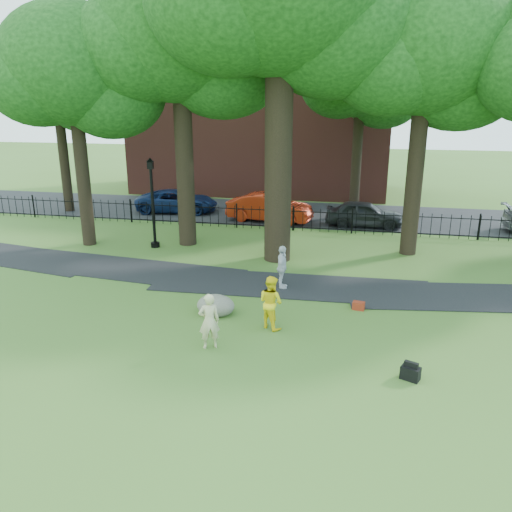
% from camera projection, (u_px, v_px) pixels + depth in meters
% --- Properties ---
extents(ground, '(120.00, 120.00, 0.00)m').
position_uv_depth(ground, '(238.00, 330.00, 14.67)').
color(ground, '#416222').
rests_on(ground, ground).
extents(footpath, '(36.07, 3.85, 0.03)m').
position_uv_depth(footpath, '(290.00, 286.00, 18.12)').
color(footpath, black).
rests_on(footpath, ground).
extents(street, '(80.00, 7.00, 0.02)m').
position_uv_depth(street, '(302.00, 214.00, 29.62)').
color(street, black).
rests_on(street, ground).
extents(iron_fence, '(44.00, 0.04, 1.20)m').
position_uv_depth(iron_fence, '(293.00, 219.00, 25.70)').
color(iron_fence, black).
rests_on(iron_fence, ground).
extents(brick_building, '(18.00, 8.00, 12.00)m').
position_uv_depth(brick_building, '(262.00, 107.00, 36.08)').
color(brick_building, brown).
rests_on(brick_building, ground).
extents(tree_row, '(26.82, 7.96, 12.42)m').
position_uv_depth(tree_row, '(298.00, 56.00, 19.98)').
color(tree_row, black).
rests_on(tree_row, ground).
extents(woman, '(0.68, 0.59, 1.57)m').
position_uv_depth(woman, '(209.00, 321.00, 13.39)').
color(woman, '#CCC18C').
rests_on(woman, ground).
extents(man, '(0.99, 0.94, 1.61)m').
position_uv_depth(man, '(271.00, 302.00, 14.60)').
color(man, yellow).
rests_on(man, ground).
extents(pedestrian, '(0.45, 0.95, 1.58)m').
position_uv_depth(pedestrian, '(282.00, 267.00, 17.68)').
color(pedestrian, silver).
rests_on(pedestrian, ground).
extents(boulder, '(1.45, 1.29, 0.70)m').
position_uv_depth(boulder, '(216.00, 304.00, 15.64)').
color(boulder, '#6A6758').
rests_on(boulder, ground).
extents(lamppost, '(0.40, 0.40, 4.06)m').
position_uv_depth(lamppost, '(153.00, 204.00, 22.37)').
color(lamppost, black).
rests_on(lamppost, ground).
extents(backpack, '(0.52, 0.43, 0.33)m').
position_uv_depth(backpack, '(410.00, 373.00, 12.02)').
color(backpack, black).
rests_on(backpack, ground).
extents(red_bag, '(0.41, 0.30, 0.26)m').
position_uv_depth(red_bag, '(359.00, 306.00, 16.06)').
color(red_bag, maroon).
rests_on(red_bag, ground).
extents(red_sedan, '(4.86, 2.23, 1.54)m').
position_uv_depth(red_sedan, '(270.00, 208.00, 27.61)').
color(red_sedan, '#9E220C').
rests_on(red_sedan, ground).
extents(navy_van, '(5.07, 2.85, 1.34)m').
position_uv_depth(navy_van, '(177.00, 201.00, 29.93)').
color(navy_van, '#0D1D43').
rests_on(navy_van, ground).
extents(grey_car, '(4.05, 1.63, 1.38)m').
position_uv_depth(grey_car, '(364.00, 214.00, 26.51)').
color(grey_car, black).
rests_on(grey_car, ground).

